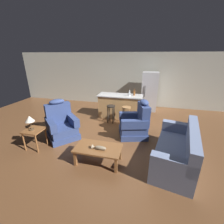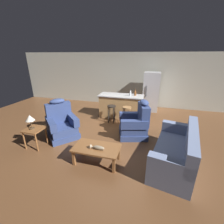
{
  "view_description": "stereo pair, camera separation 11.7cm",
  "coord_description": "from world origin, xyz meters",
  "px_view_note": "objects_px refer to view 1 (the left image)",
  "views": [
    {
      "loc": [
        1.1,
        -4.46,
        2.46
      ],
      "look_at": [
        0.02,
        -0.1,
        0.75
      ],
      "focal_mm": 24.0,
      "sensor_mm": 36.0,
      "label": 1
    },
    {
      "loc": [
        1.21,
        -4.43,
        2.46
      ],
      "look_at": [
        0.02,
        -0.1,
        0.75
      ],
      "focal_mm": 24.0,
      "sensor_mm": 36.0,
      "label": 2
    }
  ],
  "objects_px": {
    "recliner_near_island": "(136,123)",
    "bottle_tall_green": "(129,94)",
    "fish_figurine": "(99,148)",
    "couch": "(178,151)",
    "end_table": "(34,133)",
    "table_lamp": "(30,119)",
    "kitchen_island": "(120,106)",
    "bottle_short_amber": "(134,93)",
    "bar_stool_right": "(126,112)",
    "refrigerator": "(149,92)",
    "coffee_table": "(98,149)",
    "recliner_near_lamp": "(61,125)",
    "bar_stool_left": "(111,111)"
  },
  "relations": [
    {
      "from": "bar_stool_right",
      "to": "bottle_short_amber",
      "type": "height_order",
      "value": "bottle_short_amber"
    },
    {
      "from": "recliner_near_lamp",
      "to": "table_lamp",
      "type": "xyz_separation_m",
      "value": [
        -0.43,
        -0.74,
        0.45
      ]
    },
    {
      "from": "coffee_table",
      "to": "couch",
      "type": "relative_size",
      "value": 0.54
    },
    {
      "from": "refrigerator",
      "to": "couch",
      "type": "bearing_deg",
      "value": -78.56
    },
    {
      "from": "kitchen_island",
      "to": "bottle_short_amber",
      "type": "distance_m",
      "value": 0.79
    },
    {
      "from": "fish_figurine",
      "to": "coffee_table",
      "type": "bearing_deg",
      "value": 124.57
    },
    {
      "from": "fish_figurine",
      "to": "bottle_tall_green",
      "type": "bearing_deg",
      "value": 84.75
    },
    {
      "from": "refrigerator",
      "to": "bottle_short_amber",
      "type": "bearing_deg",
      "value": -117.66
    },
    {
      "from": "table_lamp",
      "to": "bar_stool_left",
      "type": "height_order",
      "value": "table_lamp"
    },
    {
      "from": "fish_figurine",
      "to": "couch",
      "type": "relative_size",
      "value": 0.17
    },
    {
      "from": "fish_figurine",
      "to": "bottle_short_amber",
      "type": "xyz_separation_m",
      "value": [
        0.45,
        3.12,
        0.58
      ]
    },
    {
      "from": "recliner_near_island",
      "to": "bottle_tall_green",
      "type": "relative_size",
      "value": 5.1
    },
    {
      "from": "end_table",
      "to": "bottle_tall_green",
      "type": "height_order",
      "value": "bottle_tall_green"
    },
    {
      "from": "recliner_near_lamp",
      "to": "table_lamp",
      "type": "bearing_deg",
      "value": -77.96
    },
    {
      "from": "recliner_near_island",
      "to": "bar_stool_right",
      "type": "distance_m",
      "value": 0.9
    },
    {
      "from": "table_lamp",
      "to": "coffee_table",
      "type": "bearing_deg",
      "value": -4.54
    },
    {
      "from": "kitchen_island",
      "to": "bar_stool_left",
      "type": "xyz_separation_m",
      "value": [
        -0.23,
        -0.63,
        -0.01
      ]
    },
    {
      "from": "bar_stool_left",
      "to": "bottle_short_amber",
      "type": "bearing_deg",
      "value": 42.37
    },
    {
      "from": "coffee_table",
      "to": "bar_stool_left",
      "type": "bearing_deg",
      "value": 96.85
    },
    {
      "from": "bottle_short_amber",
      "to": "bar_stool_right",
      "type": "bearing_deg",
      "value": -105.11
    },
    {
      "from": "table_lamp",
      "to": "kitchen_island",
      "type": "height_order",
      "value": "table_lamp"
    },
    {
      "from": "bottle_short_amber",
      "to": "refrigerator",
      "type": "bearing_deg",
      "value": 62.34
    },
    {
      "from": "end_table",
      "to": "bar_stool_right",
      "type": "height_order",
      "value": "bar_stool_right"
    },
    {
      "from": "table_lamp",
      "to": "bar_stool_right",
      "type": "bearing_deg",
      "value": 44.14
    },
    {
      "from": "bar_stool_left",
      "to": "refrigerator",
      "type": "distance_m",
      "value": 2.32
    },
    {
      "from": "bottle_short_amber",
      "to": "recliner_near_lamp",
      "type": "bearing_deg",
      "value": -132.94
    },
    {
      "from": "bottle_tall_green",
      "to": "bottle_short_amber",
      "type": "distance_m",
      "value": 0.21
    },
    {
      "from": "recliner_near_lamp",
      "to": "end_table",
      "type": "bearing_deg",
      "value": -76.59
    },
    {
      "from": "coffee_table",
      "to": "kitchen_island",
      "type": "height_order",
      "value": "kitchen_island"
    },
    {
      "from": "recliner_near_lamp",
      "to": "coffee_table",
      "type": "bearing_deg",
      "value": 12.11
    },
    {
      "from": "coffee_table",
      "to": "table_lamp",
      "type": "distance_m",
      "value": 2.02
    },
    {
      "from": "bottle_tall_green",
      "to": "end_table",
      "type": "bearing_deg",
      "value": -128.98
    },
    {
      "from": "couch",
      "to": "recliner_near_lamp",
      "type": "distance_m",
      "value": 3.38
    },
    {
      "from": "kitchen_island",
      "to": "bottle_short_amber",
      "type": "bearing_deg",
      "value": 8.26
    },
    {
      "from": "couch",
      "to": "kitchen_island",
      "type": "relative_size",
      "value": 1.13
    },
    {
      "from": "coffee_table",
      "to": "table_lamp",
      "type": "bearing_deg",
      "value": 175.46
    },
    {
      "from": "kitchen_island",
      "to": "recliner_near_lamp",
      "type": "bearing_deg",
      "value": -125.05
    },
    {
      "from": "coffee_table",
      "to": "bottle_short_amber",
      "type": "distance_m",
      "value": 3.16
    },
    {
      "from": "couch",
      "to": "bar_stool_left",
      "type": "bearing_deg",
      "value": -30.63
    },
    {
      "from": "kitchen_island",
      "to": "refrigerator",
      "type": "distance_m",
      "value": 1.7
    },
    {
      "from": "recliner_near_lamp",
      "to": "bottle_tall_green",
      "type": "relative_size",
      "value": 5.1
    },
    {
      "from": "table_lamp",
      "to": "kitchen_island",
      "type": "xyz_separation_m",
      "value": [
        1.89,
        2.82,
        -0.39
      ]
    },
    {
      "from": "recliner_near_island",
      "to": "bottle_tall_green",
      "type": "bearing_deg",
      "value": -89.22
    },
    {
      "from": "end_table",
      "to": "bottle_short_amber",
      "type": "height_order",
      "value": "bottle_short_amber"
    },
    {
      "from": "kitchen_island",
      "to": "bar_stool_right",
      "type": "xyz_separation_m",
      "value": [
        0.36,
        -0.63,
        -0.01
      ]
    },
    {
      "from": "bar_stool_left",
      "to": "table_lamp",
      "type": "bearing_deg",
      "value": -127.31
    },
    {
      "from": "bar_stool_right",
      "to": "kitchen_island",
      "type": "bearing_deg",
      "value": 119.68
    },
    {
      "from": "kitchen_island",
      "to": "table_lamp",
      "type": "bearing_deg",
      "value": -123.91
    },
    {
      "from": "end_table",
      "to": "refrigerator",
      "type": "relative_size",
      "value": 0.32
    },
    {
      "from": "couch",
      "to": "end_table",
      "type": "distance_m",
      "value": 3.76
    }
  ]
}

